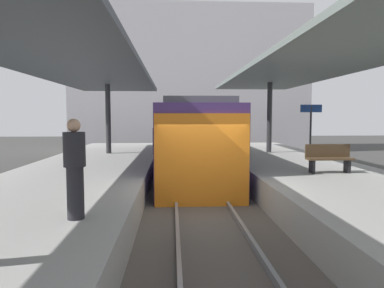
# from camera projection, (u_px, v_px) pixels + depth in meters

# --- Properties ---
(ground_plane) EXTENTS (80.00, 80.00, 0.00)m
(ground_plane) POSITION_uv_depth(u_px,v_px,m) (205.00, 222.00, 9.05)
(ground_plane) COLOR #383835
(platform_left) EXTENTS (4.40, 28.00, 1.00)m
(platform_left) POSITION_uv_depth(u_px,v_px,m) (54.00, 205.00, 8.80)
(platform_left) COLOR #9E9E99
(platform_left) RESTS_ON ground_plane
(platform_right) EXTENTS (4.40, 28.00, 1.00)m
(platform_right) POSITION_uv_depth(u_px,v_px,m) (349.00, 201.00, 9.22)
(platform_right) COLOR #9E9E99
(platform_right) RESTS_ON ground_plane
(track_ballast) EXTENTS (3.20, 28.00, 0.20)m
(track_ballast) POSITION_uv_depth(u_px,v_px,m) (205.00, 218.00, 9.04)
(track_ballast) COLOR #4C4742
(track_ballast) RESTS_ON ground_plane
(rail_near_side) EXTENTS (0.08, 28.00, 0.14)m
(rail_near_side) POSITION_uv_depth(u_px,v_px,m) (177.00, 212.00, 8.99)
(rail_near_side) COLOR slate
(rail_near_side) RESTS_ON track_ballast
(rail_far_side) EXTENTS (0.08, 28.00, 0.14)m
(rail_far_side) POSITION_uv_depth(u_px,v_px,m) (232.00, 211.00, 9.07)
(rail_far_side) COLOR slate
(rail_far_side) RESTS_ON track_ballast
(commuter_train) EXTENTS (2.78, 11.22, 3.10)m
(commuter_train) POSITION_uv_depth(u_px,v_px,m) (191.00, 139.00, 15.27)
(commuter_train) COLOR #472D6B
(commuter_train) RESTS_ON track_ballast
(canopy_left) EXTENTS (4.18, 21.00, 3.34)m
(canopy_left) POSITION_uv_depth(u_px,v_px,m) (66.00, 63.00, 9.90)
(canopy_left) COLOR #333335
(canopy_left) RESTS_ON platform_left
(canopy_right) EXTENTS (4.18, 21.00, 3.48)m
(canopy_right) POSITION_uv_depth(u_px,v_px,m) (329.00, 61.00, 10.32)
(canopy_right) COLOR #333335
(canopy_right) RESTS_ON platform_right
(platform_bench) EXTENTS (1.40, 0.41, 0.86)m
(platform_bench) POSITION_uv_depth(u_px,v_px,m) (329.00, 157.00, 10.75)
(platform_bench) COLOR black
(platform_bench) RESTS_ON platform_right
(platform_sign) EXTENTS (0.90, 0.08, 2.21)m
(platform_sign) POSITION_uv_depth(u_px,v_px,m) (311.00, 119.00, 14.68)
(platform_sign) COLOR #262628
(platform_sign) RESTS_ON platform_right
(passenger_mid_platform) EXTENTS (0.36, 0.36, 1.68)m
(passenger_mid_platform) POSITION_uv_depth(u_px,v_px,m) (75.00, 167.00, 5.83)
(passenger_mid_platform) COLOR #232328
(passenger_mid_platform) RESTS_ON platform_left
(station_building_backdrop) EXTENTS (18.00, 6.00, 11.00)m
(station_building_backdrop) POSITION_uv_depth(u_px,v_px,m) (189.00, 82.00, 28.56)
(station_building_backdrop) COLOR #B7B2B7
(station_building_backdrop) RESTS_ON ground_plane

